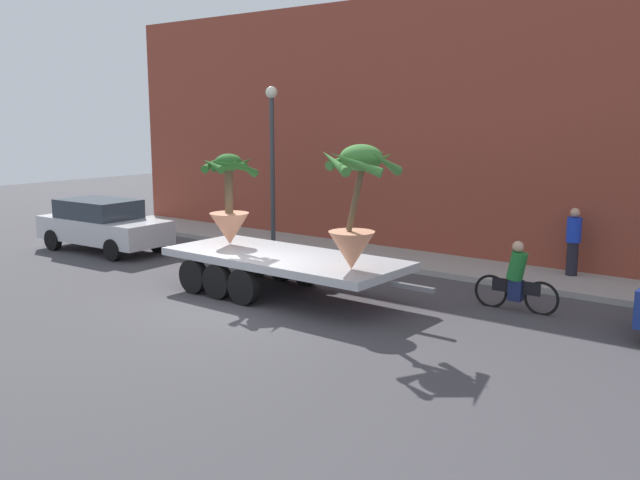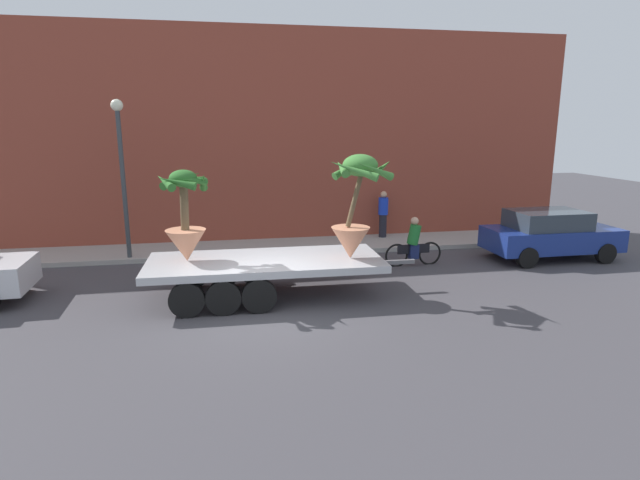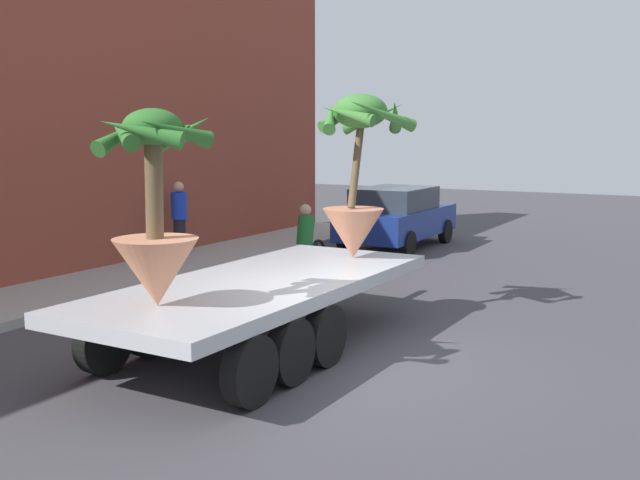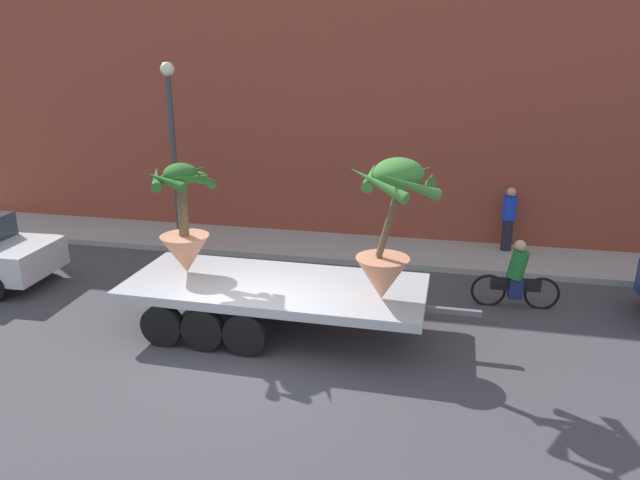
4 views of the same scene
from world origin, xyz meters
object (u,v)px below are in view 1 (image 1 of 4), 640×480
(pedestrian_near_gate, at_px, (573,240))
(cyclist, at_px, (516,280))
(potted_palm_middle, at_px, (356,208))
(street_lamp, at_px, (272,145))
(potted_palm_rear, at_px, (229,205))
(flatbed_trailer, at_px, (276,262))
(trailing_car, at_px, (103,224))

(pedestrian_near_gate, bearing_deg, cyclist, -91.40)
(potted_palm_middle, xyz_separation_m, street_lamp, (-6.18, 4.45, 0.97))
(pedestrian_near_gate, bearing_deg, street_lamp, -170.92)
(potted_palm_rear, xyz_separation_m, street_lamp, (-2.09, 3.96, 1.27))
(potted_palm_middle, distance_m, pedestrian_near_gate, 6.50)
(potted_palm_rear, height_order, street_lamp, street_lamp)
(flatbed_trailer, height_order, potted_palm_middle, potted_palm_middle)
(flatbed_trailer, distance_m, potted_palm_rear, 2.03)
(potted_palm_rear, distance_m, pedestrian_near_gate, 8.60)
(potted_palm_rear, height_order, pedestrian_near_gate, potted_palm_rear)
(cyclist, distance_m, street_lamp, 9.26)
(flatbed_trailer, height_order, street_lamp, street_lamp)
(potted_palm_rear, bearing_deg, potted_palm_middle, -6.75)
(trailing_car, bearing_deg, street_lamp, 40.39)
(flatbed_trailer, bearing_deg, trailing_car, 174.49)
(street_lamp, bearing_deg, flatbed_trailer, -47.98)
(potted_palm_rear, bearing_deg, trailing_car, 174.56)
(potted_palm_middle, distance_m, street_lamp, 7.67)
(flatbed_trailer, relative_size, pedestrian_near_gate, 3.98)
(flatbed_trailer, xyz_separation_m, cyclist, (4.95, 2.11, -0.10))
(cyclist, bearing_deg, pedestrian_near_gate, 88.60)
(flatbed_trailer, relative_size, potted_palm_middle, 2.64)
(street_lamp, bearing_deg, pedestrian_near_gate, 9.08)
(potted_palm_middle, height_order, cyclist, potted_palm_middle)
(street_lamp, bearing_deg, potted_palm_rear, -62.22)
(street_lamp, bearing_deg, cyclist, -13.14)
(potted_palm_middle, bearing_deg, street_lamp, 144.23)
(pedestrian_near_gate, height_order, street_lamp, street_lamp)
(potted_palm_rear, bearing_deg, flatbed_trailer, -5.79)
(potted_palm_middle, distance_m, trailing_car, 10.31)
(potted_palm_rear, xyz_separation_m, potted_palm_middle, (4.09, -0.48, 0.30))
(trailing_car, bearing_deg, potted_palm_middle, -5.96)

